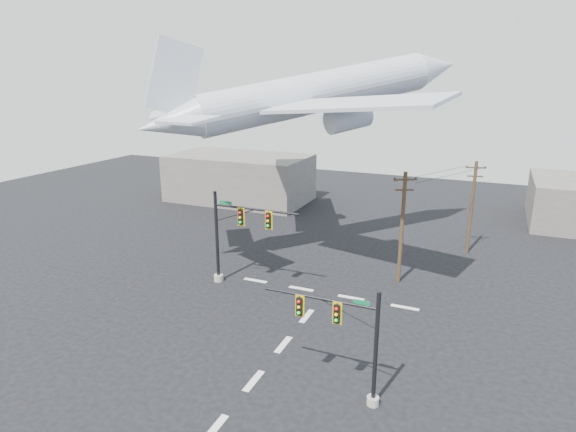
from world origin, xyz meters
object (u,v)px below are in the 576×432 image
at_px(signal_mast_near, 350,341).
at_px(utility_pole_a, 402,226).
at_px(airliner, 317,94).
at_px(signal_mast_far, 233,237).
at_px(utility_pole_b, 472,206).

bearing_deg(signal_mast_near, utility_pole_a, 91.60).
xyz_separation_m(signal_mast_near, airliner, (-8.81, 18.91, 11.18)).
bearing_deg(signal_mast_far, utility_pole_b, 41.97).
xyz_separation_m(signal_mast_far, utility_pole_a, (11.87, 5.66, 0.70)).
bearing_deg(utility_pole_b, airliner, -167.75).
xyz_separation_m(signal_mast_far, utility_pole_b, (16.52, 14.86, 0.53)).
height_order(utility_pole_a, airliner, airliner).
height_order(utility_pole_b, airliner, airliner).
height_order(signal_mast_near, utility_pole_b, utility_pole_b).
relative_size(signal_mast_far, utility_pole_b, 0.86).
distance_m(signal_mast_near, utility_pole_b, 25.37).
relative_size(signal_mast_far, utility_pole_a, 0.83).
xyz_separation_m(utility_pole_a, airliner, (-8.37, 3.12, 9.82)).
distance_m(signal_mast_far, airliner, 14.14).
bearing_deg(utility_pole_a, airliner, 135.35).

